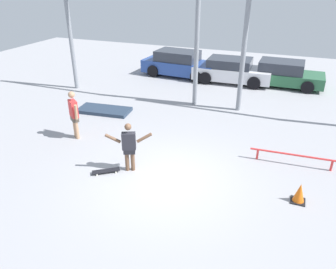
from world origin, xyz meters
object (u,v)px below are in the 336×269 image
skateboarder (129,145)px  parked_car_white (232,71)px  grind_rail (294,156)px  manual_pad (104,110)px  skateboard (106,171)px  bystander (74,113)px  parked_car_blue (179,64)px  parked_car_green (283,74)px  traffic_cone (299,193)px

skateboarder → parked_car_white: 10.05m
skateboarder → grind_rail: bearing=0.8°
parked_car_white → manual_pad: bearing=-125.2°
grind_rail → skateboard: bearing=-154.2°
manual_pad → skateboarder: bearing=-49.7°
grind_rail → bystander: 7.46m
parked_car_blue → parked_car_white: (3.03, -0.10, -0.06)m
parked_car_blue → parked_car_green: (5.64, 0.26, -0.07)m
skateboard → bystander: (-2.20, 1.66, 0.89)m
skateboard → grind_rail: bearing=-10.5°
parked_car_blue → traffic_cone: (6.78, -9.88, -0.43)m
manual_pad → bystander: bearing=-81.7°
bystander → traffic_cone: bearing=-150.4°
skateboarder → grind_rail: skateboarder is taller
grind_rail → bystander: (-7.38, -0.85, 0.66)m
traffic_cone → manual_pad: bearing=156.1°
skateboarder → parked_car_white: (1.02, 10.00, -0.22)m
skateboarder → bystander: bystander is taller
skateboarder → parked_car_green: size_ratio=0.38×
skateboarder → skateboard: skateboarder is taller
parked_car_white → traffic_cone: (3.76, -9.78, -0.37)m
skateboard → bystander: bearing=106.7°
skateboard → parked_car_green: 11.58m
parked_car_blue → parked_car_white: bearing=2.4°
skateboard → bystander: bystander is taller
manual_pad → parked_car_white: (4.19, 6.26, 0.56)m
manual_pad → bystander: bystander is taller
parked_car_blue → traffic_cone: 11.99m
skateboarder → parked_car_green: bearing=46.7°
parked_car_blue → parked_car_green: size_ratio=1.09×
skateboard → parked_car_green: size_ratio=0.19×
parked_car_white → bystander: (-3.83, -8.74, 0.33)m
bystander → traffic_cone: size_ratio=3.23×
grind_rail → parked_car_blue: parked_car_blue is taller
parked_car_blue → bystander: size_ratio=2.50×
grind_rail → parked_car_blue: size_ratio=0.61×
skateboarder → parked_car_white: skateboarder is taller
skateboarder → bystander: (-2.81, 1.25, 0.11)m
traffic_cone → parked_car_white: bearing=111.0°
parked_car_white → bystander: 9.55m
skateboarder → parked_car_blue: size_ratio=0.35×
skateboard → traffic_cone: traffic_cone is taller
bystander → manual_pad: bearing=-44.3°
bystander → parked_car_white: bearing=-76.3°
skateboarder → parked_car_green: (3.64, 10.36, -0.23)m
parked_car_white → bystander: bearing=-115.0°
grind_rail → parked_car_blue: 10.36m
skateboarder → traffic_cone: bearing=-21.4°
grind_rail → parked_car_green: 8.31m
manual_pad → parked_car_blue: size_ratio=0.51×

